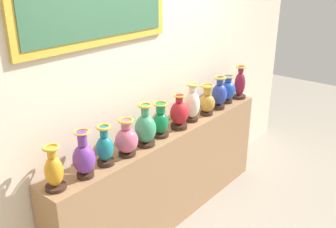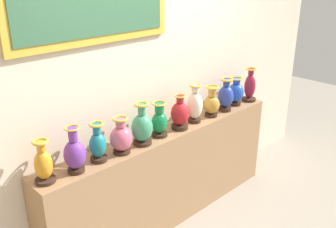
% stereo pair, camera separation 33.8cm
% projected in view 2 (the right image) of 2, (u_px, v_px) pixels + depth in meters
% --- Properties ---
extents(ground_plane, '(11.15, 11.15, 0.00)m').
position_uv_depth(ground_plane, '(168.00, 217.00, 3.80)').
color(ground_plane, gray).
extents(display_shelf, '(2.63, 0.32, 0.95)m').
position_uv_depth(display_shelf, '(168.00, 176.00, 3.62)').
color(display_shelf, '#99704C').
rests_on(display_shelf, ground_plane).
extents(back_wall, '(5.15, 0.14, 2.89)m').
position_uv_depth(back_wall, '(150.00, 73.00, 3.39)').
color(back_wall, beige).
rests_on(back_wall, ground_plane).
extents(vase_amber, '(0.14, 0.14, 0.32)m').
position_uv_depth(vase_amber, '(43.00, 164.00, 2.59)').
color(vase_amber, '#382319').
rests_on(vase_amber, display_shelf).
extents(vase_violet, '(0.16, 0.16, 0.36)m').
position_uv_depth(vase_violet, '(75.00, 154.00, 2.72)').
color(vase_violet, '#382319').
rests_on(vase_violet, display_shelf).
extents(vase_teal, '(0.13, 0.13, 0.32)m').
position_uv_depth(vase_teal, '(98.00, 145.00, 2.88)').
color(vase_teal, '#382319').
rests_on(vase_teal, display_shelf).
extents(vase_rose, '(0.18, 0.18, 0.31)m').
position_uv_depth(vase_rose, '(121.00, 138.00, 3.00)').
color(vase_rose, '#382319').
rests_on(vase_rose, display_shelf).
extents(vase_jade, '(0.18, 0.18, 0.37)m').
position_uv_depth(vase_jade, '(142.00, 127.00, 3.15)').
color(vase_jade, '#382319').
rests_on(vase_jade, display_shelf).
extents(vase_emerald, '(0.14, 0.14, 0.31)m').
position_uv_depth(vase_emerald, '(159.00, 121.00, 3.30)').
color(vase_emerald, '#382319').
rests_on(vase_emerald, display_shelf).
extents(vase_crimson, '(0.17, 0.17, 0.33)m').
position_uv_depth(vase_crimson, '(180.00, 114.00, 3.44)').
color(vase_crimson, '#382319').
rests_on(vase_crimson, display_shelf).
extents(vase_ivory, '(0.15, 0.15, 0.38)m').
position_uv_depth(vase_ivory, '(195.00, 105.00, 3.58)').
color(vase_ivory, '#382319').
rests_on(vase_ivory, display_shelf).
extents(vase_ochre, '(0.16, 0.16, 0.31)m').
position_uv_depth(vase_ochre, '(212.00, 103.00, 3.73)').
color(vase_ochre, '#382319').
rests_on(vase_ochre, display_shelf).
extents(vase_cobalt, '(0.16, 0.16, 0.35)m').
position_uv_depth(vase_cobalt, '(226.00, 96.00, 3.86)').
color(vase_cobalt, '#382319').
rests_on(vase_cobalt, display_shelf).
extents(vase_sapphire, '(0.17, 0.17, 0.31)m').
position_uv_depth(vase_sapphire, '(236.00, 92.00, 4.02)').
color(vase_sapphire, '#382319').
rests_on(vase_sapphire, display_shelf).
extents(vase_burgundy, '(0.16, 0.16, 0.37)m').
position_uv_depth(vase_burgundy, '(250.00, 87.00, 4.15)').
color(vase_burgundy, '#382319').
rests_on(vase_burgundy, display_shelf).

